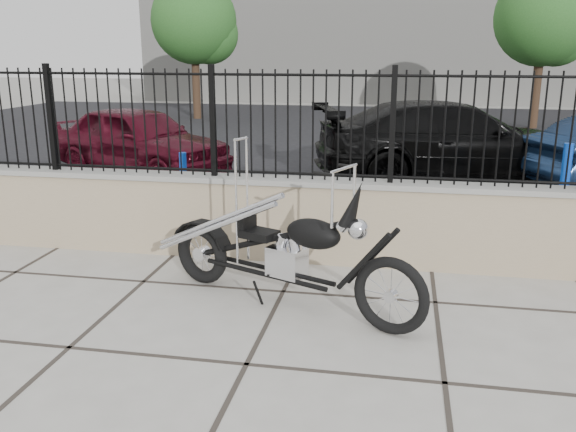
% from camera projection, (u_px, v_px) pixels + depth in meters
% --- Properties ---
extents(ground_plane, '(90.00, 90.00, 0.00)m').
position_uv_depth(ground_plane, '(246.00, 365.00, 4.73)').
color(ground_plane, '#99968E').
rests_on(ground_plane, ground).
extents(parking_lot, '(30.00, 30.00, 0.00)m').
position_uv_depth(parking_lot, '(360.00, 139.00, 16.58)').
color(parking_lot, black).
rests_on(parking_lot, ground).
extents(retaining_wall, '(14.00, 0.36, 0.96)m').
position_uv_depth(retaining_wall, '(300.00, 220.00, 6.97)').
color(retaining_wall, gray).
rests_on(retaining_wall, ground_plane).
extents(iron_fence, '(14.00, 0.08, 1.20)m').
position_uv_depth(iron_fence, '(300.00, 125.00, 6.69)').
color(iron_fence, black).
rests_on(iron_fence, retaining_wall).
extents(background_building, '(22.00, 6.00, 8.00)m').
position_uv_depth(background_building, '(384.00, 14.00, 28.79)').
color(background_building, beige).
rests_on(background_building, ground_plane).
extents(chopper_motorcycle, '(2.63, 1.50, 1.60)m').
position_uv_depth(chopper_motorcycle, '(282.00, 224.00, 5.64)').
color(chopper_motorcycle, black).
rests_on(chopper_motorcycle, ground_plane).
extents(car_red, '(4.20, 3.01, 1.33)m').
position_uv_depth(car_red, '(139.00, 140.00, 11.85)').
color(car_red, '#430916').
rests_on(car_red, parking_lot).
extents(car_black, '(5.39, 3.39, 1.46)m').
position_uv_depth(car_black, '(451.00, 141.00, 11.27)').
color(car_black, black).
rests_on(car_black, parking_lot).
extents(bollard_a, '(0.14, 0.14, 0.90)m').
position_uv_depth(bollard_a, '(184.00, 183.00, 9.05)').
color(bollard_a, blue).
rests_on(bollard_a, ground_plane).
extents(bollard_b, '(0.17, 0.17, 1.11)m').
position_uv_depth(bollard_b, '(565.00, 183.00, 8.57)').
color(bollard_b, '#0B5DAA').
rests_on(bollard_b, ground_plane).
extents(tree_left, '(2.91, 2.91, 4.90)m').
position_uv_depth(tree_left, '(194.00, 17.00, 20.68)').
color(tree_left, '#382619').
rests_on(tree_left, ground_plane).
extents(tree_right, '(2.90, 2.90, 4.89)m').
position_uv_depth(tree_right, '(544.00, 12.00, 18.08)').
color(tree_right, '#382619').
rests_on(tree_right, ground_plane).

